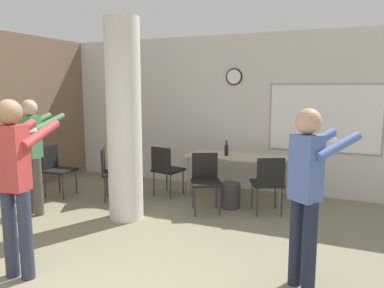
% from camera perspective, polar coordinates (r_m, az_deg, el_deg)
% --- Properties ---
extents(wall_back, '(8.00, 0.15, 2.80)m').
position_cam_1_polar(wall_back, '(6.94, 6.86, 4.75)').
color(wall_back, silver).
rests_on(wall_back, ground_plane).
extents(support_pillar, '(0.48, 0.48, 2.80)m').
position_cam_1_polar(support_pillar, '(5.29, -10.31, 3.49)').
color(support_pillar, silver).
rests_on(support_pillar, ground_plane).
extents(folding_table, '(1.67, 0.69, 0.73)m').
position_cam_1_polar(folding_table, '(6.36, 6.88, -2.17)').
color(folding_table, beige).
rests_on(folding_table, ground_plane).
extents(bottle_on_table, '(0.06, 0.06, 0.26)m').
position_cam_1_polar(bottle_on_table, '(6.30, 5.27, -0.87)').
color(bottle_on_table, black).
rests_on(bottle_on_table, folding_table).
extents(waste_bin, '(0.31, 0.31, 0.39)m').
position_cam_1_polar(waste_bin, '(5.92, 5.86, -7.77)').
color(waste_bin, '#38383D').
rests_on(waste_bin, ground_plane).
extents(chair_table_left, '(0.51, 0.51, 0.87)m').
position_cam_1_polar(chair_table_left, '(6.41, -4.01, -3.56)').
color(chair_table_left, black).
rests_on(chair_table_left, ground_plane).
extents(chair_by_left_wall, '(0.47, 0.47, 0.87)m').
position_cam_1_polar(chair_by_left_wall, '(6.85, -19.93, -3.27)').
color(chair_by_left_wall, black).
rests_on(chair_by_left_wall, ground_plane).
extents(chair_table_right, '(0.59, 0.59, 0.87)m').
position_cam_1_polar(chair_table_right, '(5.61, 11.54, -5.49)').
color(chair_table_right, black).
rests_on(chair_table_right, ground_plane).
extents(chair_table_front, '(0.59, 0.59, 0.87)m').
position_cam_1_polar(chair_table_front, '(5.65, 2.09, -5.20)').
color(chair_table_front, black).
rests_on(chair_table_front, ground_plane).
extents(chair_near_pillar, '(0.60, 0.60, 0.87)m').
position_cam_1_polar(chair_near_pillar, '(6.35, -12.13, -3.86)').
color(chair_near_pillar, black).
rests_on(chair_near_pillar, ground_plane).
extents(person_watching_back, '(0.39, 0.63, 1.69)m').
position_cam_1_polar(person_watching_back, '(5.90, -23.06, -0.51)').
color(person_watching_back, '#514C47').
rests_on(person_watching_back, ground_plane).
extents(person_playing_side, '(0.61, 0.68, 1.68)m').
position_cam_1_polar(person_playing_side, '(3.55, 17.20, -5.98)').
color(person_playing_side, '#1E2338').
rests_on(person_playing_side, ground_plane).
extents(person_playing_front, '(0.47, 0.68, 1.75)m').
position_cam_1_polar(person_playing_front, '(3.97, -25.29, -4.26)').
color(person_playing_front, '#2D3347').
rests_on(person_playing_front, ground_plane).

